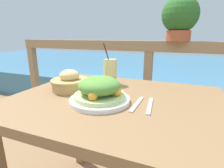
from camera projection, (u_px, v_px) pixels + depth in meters
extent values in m
cube|color=olive|center=(116.00, 102.00, 0.84)|extent=(0.99, 0.78, 0.04)
cube|color=olive|center=(79.00, 124.00, 1.39)|extent=(0.06, 0.06, 0.71)
cube|color=olive|center=(200.00, 149.00, 1.08)|extent=(0.06, 0.06, 0.71)
cube|color=#937551|center=(149.00, 46.00, 1.52)|extent=(2.80, 0.08, 0.09)
cube|color=#937551|center=(36.00, 85.00, 2.15)|extent=(0.07, 0.07, 0.90)
cube|color=#937551|center=(146.00, 99.00, 1.66)|extent=(0.07, 0.07, 0.90)
cube|color=teal|center=(167.00, 73.00, 3.96)|extent=(12.00, 4.00, 0.41)
cylinder|color=white|center=(100.00, 100.00, 0.78)|extent=(0.27, 0.27, 0.02)
cylinder|color=#C6DB8E|center=(100.00, 96.00, 0.77)|extent=(0.23, 0.23, 0.02)
ellipsoid|color=#568E38|center=(99.00, 85.00, 0.76)|extent=(0.19, 0.19, 0.08)
sphere|color=#F9A328|center=(117.00, 91.00, 0.74)|extent=(0.04, 0.04, 0.04)
sphere|color=#F9A328|center=(103.00, 85.00, 0.84)|extent=(0.04, 0.04, 0.04)
sphere|color=#F9A328|center=(83.00, 88.00, 0.79)|extent=(0.04, 0.04, 0.04)
sphere|color=#F9A328|center=(93.00, 96.00, 0.69)|extent=(0.04, 0.04, 0.04)
cylinder|color=#DBCC7F|center=(110.00, 72.00, 1.05)|extent=(0.08, 0.08, 0.15)
cylinder|color=red|center=(109.00, 61.00, 1.02)|extent=(0.07, 0.05, 0.21)
cylinder|color=black|center=(109.00, 61.00, 1.02)|extent=(0.08, 0.02, 0.21)
cylinder|color=tan|center=(70.00, 85.00, 0.94)|extent=(0.19, 0.19, 0.06)
torus|color=tan|center=(70.00, 80.00, 0.94)|extent=(0.20, 0.20, 0.01)
ellipsoid|color=#DBB77A|center=(69.00, 75.00, 0.93)|extent=(0.10, 0.10, 0.06)
cylinder|color=#A34C2D|center=(178.00, 36.00, 1.42)|extent=(0.19, 0.19, 0.08)
sphere|color=#285B23|center=(180.00, 14.00, 1.37)|extent=(0.29, 0.29, 0.29)
cube|color=silver|center=(137.00, 104.00, 0.75)|extent=(0.02, 0.18, 0.00)
cube|color=silver|center=(150.00, 106.00, 0.73)|extent=(0.03, 0.18, 0.00)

